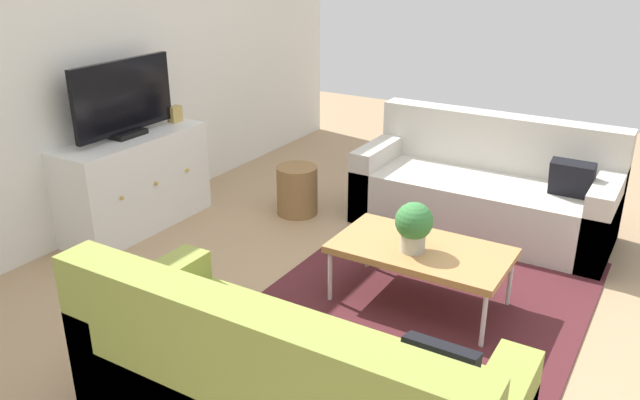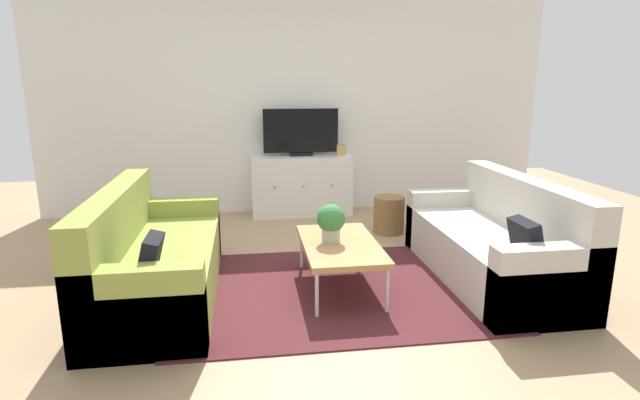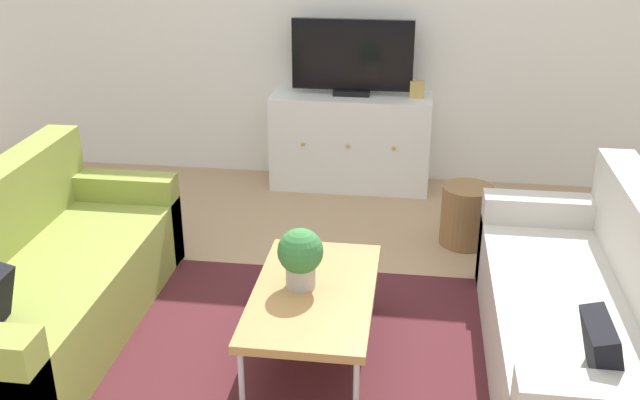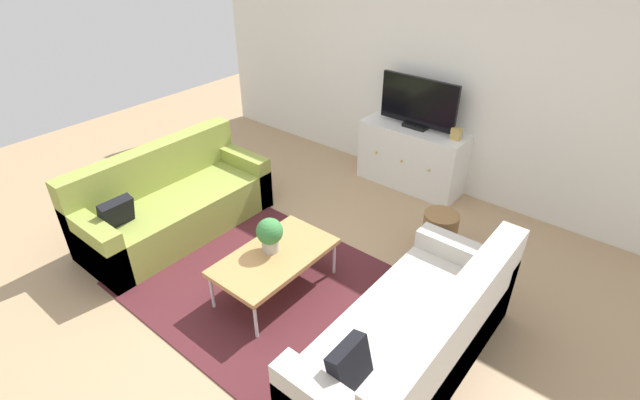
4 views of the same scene
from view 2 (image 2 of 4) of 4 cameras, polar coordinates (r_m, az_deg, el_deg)
The scene contains 11 objects.
ground_plane at distance 4.31m, azimuth 1.12°, elevation -9.38°, with size 10.00×10.00×0.00m, color tan.
wall_back at distance 6.51m, azimuth -2.60°, elevation 10.64°, with size 6.40×0.12×2.70m, color silver.
area_rug at distance 4.17m, azimuth 1.46°, elevation -10.09°, with size 2.50×1.90×0.01m, color #4C1E23.
couch_left_side at distance 4.13m, azimuth -18.82°, elevation -6.84°, with size 0.82×1.94×0.87m.
couch_right_side at distance 4.57m, azimuth 19.50°, elevation -4.94°, with size 0.82×1.94×0.87m.
coffee_table at distance 4.08m, azimuth 2.30°, elevation -5.23°, with size 0.60×1.07×0.40m.
potted_plant at distance 4.04m, azimuth 1.26°, elevation -2.43°, with size 0.23×0.23×0.31m.
tv_console at distance 6.36m, azimuth -2.12°, elevation 1.70°, with size 1.25×0.47×0.75m.
flat_screen_tv at distance 6.28m, azimuth -2.19°, elevation 7.67°, with size 0.93×0.16×0.58m.
mantel_clock at distance 6.36m, azimuth 2.37°, elevation 5.72°, with size 0.11×0.07×0.13m, color tan.
wicker_basket at distance 5.66m, azimuth 7.82°, elevation -1.67°, with size 0.34×0.34×0.41m, color olive.
Camera 2 is at (-0.66, -3.92, 1.68)m, focal length 28.22 mm.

